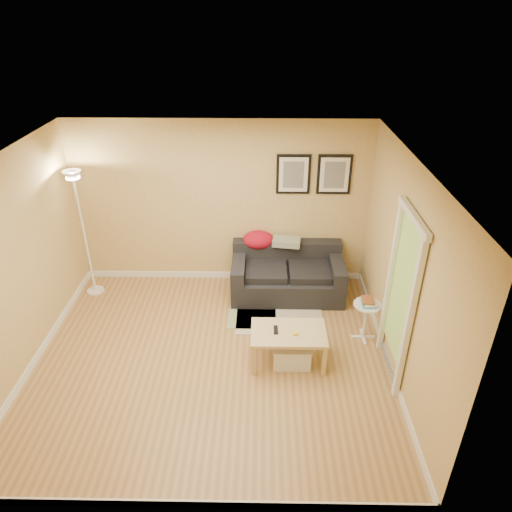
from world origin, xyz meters
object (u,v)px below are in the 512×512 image
coffee_table (288,346)px  side_table (365,321)px  book_stack (368,302)px  floor_lamp (85,238)px  sofa (288,273)px  storage_bin (292,354)px

coffee_table → side_table: (1.05, 0.47, 0.05)m
coffee_table → book_stack: book_stack is taller
floor_lamp → sofa: bearing=-0.1°
coffee_table → storage_bin: bearing=-36.7°
side_table → book_stack: bearing=41.8°
coffee_table → side_table: bearing=33.4°
storage_bin → floor_lamp: (-3.01, 1.59, 0.80)m
sofa → book_stack: 1.48m
coffee_table → floor_lamp: 3.42m
sofa → book_stack: (1.00, -1.06, 0.22)m
side_table → storage_bin: bearing=-152.6°
side_table → book_stack: 0.32m
coffee_table → side_table: side_table is taller
storage_bin → book_stack: (1.01, 0.53, 0.45)m
coffee_table → storage_bin: (0.05, -0.05, -0.09)m
storage_bin → side_table: side_table is taller
side_table → floor_lamp: bearing=165.1°
storage_bin → book_stack: size_ratio=2.06×
side_table → floor_lamp: size_ratio=0.28×
sofa → book_stack: size_ratio=7.33×
storage_bin → side_table: bearing=27.4°
coffee_table → storage_bin: coffee_table is taller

